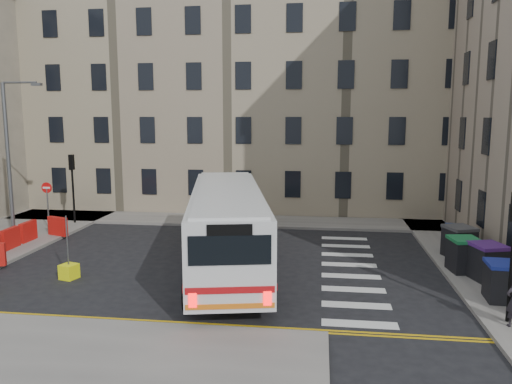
% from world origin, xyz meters
% --- Properties ---
extents(ground, '(120.00, 120.00, 0.00)m').
position_xyz_m(ground, '(0.00, 0.00, 0.00)').
color(ground, black).
rests_on(ground, ground).
extents(pavement_north, '(36.00, 3.20, 0.15)m').
position_xyz_m(pavement_north, '(-6.00, 8.60, 0.07)').
color(pavement_north, slate).
rests_on(pavement_north, ground).
extents(pavement_east, '(2.40, 26.00, 0.15)m').
position_xyz_m(pavement_east, '(9.00, 4.00, 0.07)').
color(pavement_east, slate).
rests_on(pavement_east, ground).
extents(terrace_north, '(38.30, 10.80, 17.20)m').
position_xyz_m(terrace_north, '(-7.00, 15.50, 8.62)').
color(terrace_north, gray).
rests_on(terrace_north, ground).
extents(traffic_light_nw, '(0.28, 0.22, 4.10)m').
position_xyz_m(traffic_light_nw, '(-12.00, 6.50, 2.87)').
color(traffic_light_nw, black).
rests_on(traffic_light_nw, pavement_west).
extents(streetlamp, '(0.50, 0.22, 8.14)m').
position_xyz_m(streetlamp, '(-13.00, 2.00, 4.34)').
color(streetlamp, '#595B5E').
rests_on(streetlamp, pavement_west).
extents(no_entry_north, '(0.60, 0.08, 3.00)m').
position_xyz_m(no_entry_north, '(-12.50, 4.50, 2.08)').
color(no_entry_north, '#595B5E').
rests_on(no_entry_north, pavement_west).
extents(roadworks_barriers, '(1.66, 6.26, 1.00)m').
position_xyz_m(roadworks_barriers, '(-11.84, 0.50, 0.65)').
color(roadworks_barriers, red).
rests_on(roadworks_barriers, pavement_west).
extents(bus, '(5.33, 12.85, 3.41)m').
position_xyz_m(bus, '(-1.24, -0.88, 1.97)').
color(bus, silver).
rests_on(bus, ground).
extents(wheelie_bin_a, '(1.15, 1.31, 1.37)m').
position_xyz_m(wheelie_bin_a, '(9.03, -3.63, 0.84)').
color(wheelie_bin_a, black).
rests_on(wheelie_bin_a, pavement_east).
extents(wheelie_bin_b, '(1.45, 1.57, 1.44)m').
position_xyz_m(wheelie_bin_b, '(9.23, -1.38, 0.88)').
color(wheelie_bin_b, black).
rests_on(wheelie_bin_b, pavement_east).
extents(wheelie_bin_c, '(1.29, 1.43, 1.42)m').
position_xyz_m(wheelie_bin_c, '(8.61, -0.38, 0.87)').
color(wheelie_bin_c, black).
rests_on(wheelie_bin_c, pavement_east).
extents(wheelie_bin_d, '(1.50, 1.60, 1.44)m').
position_xyz_m(wheelie_bin_d, '(8.98, 1.75, 0.87)').
color(wheelie_bin_d, black).
rests_on(wheelie_bin_d, pavement_east).
extents(wheelie_bin_e, '(1.03, 1.15, 1.15)m').
position_xyz_m(wheelie_bin_e, '(9.21, 3.30, 0.73)').
color(wheelie_bin_e, black).
rests_on(wheelie_bin_e, pavement_east).
extents(bollard_yellow, '(0.74, 0.74, 0.60)m').
position_xyz_m(bollard_yellow, '(-7.36, -2.99, 0.30)').
color(bollard_yellow, '#F4F90D').
rests_on(bollard_yellow, ground).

